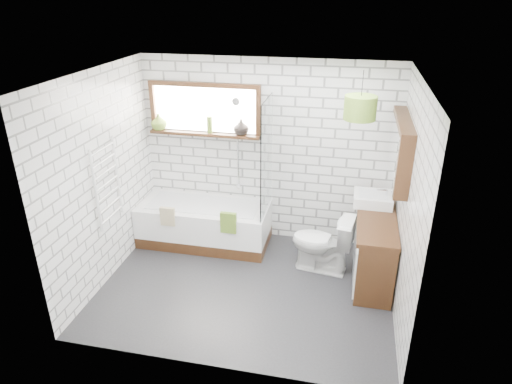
% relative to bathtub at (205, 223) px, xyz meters
% --- Properties ---
extents(floor, '(3.40, 2.60, 0.01)m').
position_rel_bathtub_xyz_m(floor, '(0.80, -0.91, -0.29)').
color(floor, black).
rests_on(floor, ground).
extents(ceiling, '(3.40, 2.60, 0.01)m').
position_rel_bathtub_xyz_m(ceiling, '(0.80, -0.91, 2.22)').
color(ceiling, white).
rests_on(ceiling, ground).
extents(wall_back, '(3.40, 0.01, 2.50)m').
position_rel_bathtub_xyz_m(wall_back, '(0.80, 0.40, 0.96)').
color(wall_back, white).
rests_on(wall_back, ground).
extents(wall_front, '(3.40, 0.01, 2.50)m').
position_rel_bathtub_xyz_m(wall_front, '(0.80, -2.21, 0.96)').
color(wall_front, white).
rests_on(wall_front, ground).
extents(wall_left, '(0.01, 2.60, 2.50)m').
position_rel_bathtub_xyz_m(wall_left, '(-0.90, -0.91, 0.96)').
color(wall_left, white).
rests_on(wall_left, ground).
extents(wall_right, '(0.01, 2.60, 2.50)m').
position_rel_bathtub_xyz_m(wall_right, '(2.51, -0.91, 0.96)').
color(wall_right, white).
rests_on(wall_right, ground).
extents(window, '(1.52, 0.16, 0.68)m').
position_rel_bathtub_xyz_m(window, '(-0.05, 0.35, 1.51)').
color(window, black).
rests_on(window, wall_back).
extents(towel_radiator, '(0.06, 0.52, 1.00)m').
position_rel_bathtub_xyz_m(towel_radiator, '(-0.86, -0.91, 0.91)').
color(towel_radiator, white).
rests_on(towel_radiator, wall_left).
extents(mirror_cabinet, '(0.16, 1.20, 0.70)m').
position_rel_bathtub_xyz_m(mirror_cabinet, '(2.42, -0.31, 1.36)').
color(mirror_cabinet, black).
rests_on(mirror_cabinet, wall_right).
extents(shower_riser, '(0.02, 0.02, 1.30)m').
position_rel_bathtub_xyz_m(shower_riser, '(0.40, 0.35, 1.06)').
color(shower_riser, silver).
rests_on(shower_riser, wall_back).
extents(bathtub, '(1.77, 0.78, 0.57)m').
position_rel_bathtub_xyz_m(bathtub, '(0.00, 0.00, 0.00)').
color(bathtub, white).
rests_on(bathtub, floor).
extents(shower_screen, '(0.02, 0.72, 1.50)m').
position_rel_bathtub_xyz_m(shower_screen, '(0.87, 0.00, 1.04)').
color(shower_screen, white).
rests_on(shower_screen, bathtub).
extents(towel_green, '(0.21, 0.06, 0.28)m').
position_rel_bathtub_xyz_m(towel_green, '(0.46, -0.39, 0.27)').
color(towel_green, '#577824').
rests_on(towel_green, bathtub).
extents(towel_beige, '(0.20, 0.05, 0.25)m').
position_rel_bathtub_xyz_m(towel_beige, '(-0.37, -0.39, 0.27)').
color(towel_beige, tan).
rests_on(towel_beige, bathtub).
extents(vanity, '(0.45, 1.41, 0.81)m').
position_rel_bathtub_xyz_m(vanity, '(2.28, -0.32, 0.12)').
color(vanity, black).
rests_on(vanity, floor).
extents(basin, '(0.47, 0.41, 0.14)m').
position_rel_bathtub_xyz_m(basin, '(2.22, 0.01, 0.59)').
color(basin, white).
rests_on(basin, vanity).
extents(tap, '(0.03, 0.03, 0.16)m').
position_rel_bathtub_xyz_m(tap, '(2.38, 0.01, 0.65)').
color(tap, silver).
rests_on(tap, vanity).
extents(toilet, '(0.54, 0.81, 0.77)m').
position_rel_bathtub_xyz_m(toilet, '(1.65, -0.35, 0.10)').
color(toilet, white).
rests_on(toilet, floor).
extents(vase_olive, '(0.24, 0.24, 0.22)m').
position_rel_bathtub_xyz_m(vase_olive, '(-0.70, 0.32, 1.30)').
color(vase_olive, olive).
rests_on(vase_olive, window).
extents(vase_dark, '(0.25, 0.25, 0.21)m').
position_rel_bathtub_xyz_m(vase_dark, '(0.46, 0.32, 1.30)').
color(vase_dark, black).
rests_on(vase_dark, window).
extents(bottle, '(0.07, 0.07, 0.22)m').
position_rel_bathtub_xyz_m(bottle, '(0.03, 0.32, 1.30)').
color(bottle, olive).
rests_on(bottle, window).
extents(pendant, '(0.35, 0.35, 0.26)m').
position_rel_bathtub_xyz_m(pendant, '(1.95, -0.33, 1.81)').
color(pendant, '#577824').
rests_on(pendant, ceiling).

